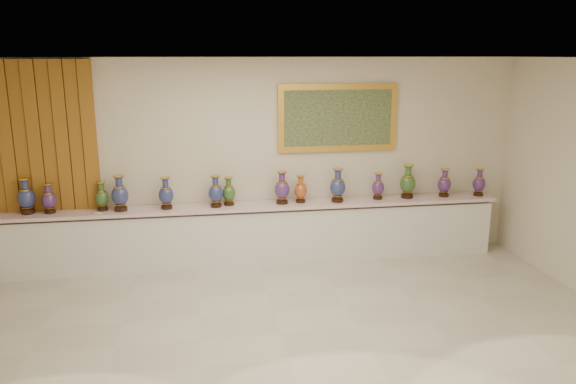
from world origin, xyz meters
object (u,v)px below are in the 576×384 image
object	(u,v)px
counter	(258,234)
vase_1	(49,200)
vase_2	(102,198)
vase_0	(26,198)

from	to	relation	value
counter	vase_1	bearing A→B (deg)	-179.73
vase_1	vase_2	xyz separation A→B (m)	(0.70, 0.03, -0.00)
counter	vase_2	bearing A→B (deg)	179.66
counter	vase_2	distance (m)	2.28
counter	vase_0	xyz separation A→B (m)	(-3.18, 0.01, 0.69)
vase_1	counter	bearing A→B (deg)	0.27
counter	vase_1	world-z (taller)	vase_1
counter	vase_0	bearing A→B (deg)	179.87
vase_1	vase_0	bearing A→B (deg)	175.97
vase_0	vase_2	bearing A→B (deg)	0.32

